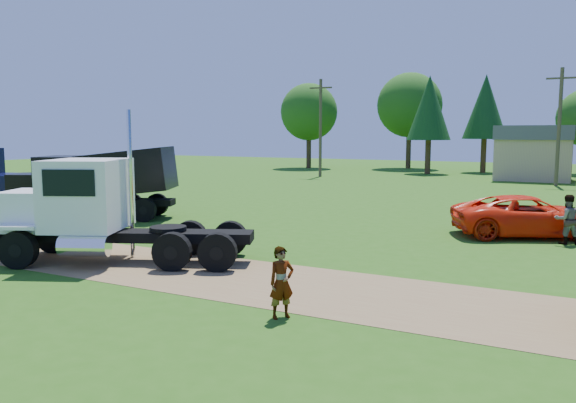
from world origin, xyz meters
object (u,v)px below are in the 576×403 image
at_px(black_dump_truck, 98,179).
at_px(white_semi_tractor, 90,210).
at_px(orange_pickup, 529,216).
at_px(spectator_a, 282,282).

bearing_deg(black_dump_truck, white_semi_tractor, -69.82).
bearing_deg(orange_pickup, white_semi_tractor, 107.85).
xyz_separation_m(black_dump_truck, orange_pickup, (18.66, 4.28, -1.08)).
height_order(white_semi_tractor, black_dump_truck, white_semi_tractor).
height_order(white_semi_tractor, spectator_a, white_semi_tractor).
bearing_deg(white_semi_tractor, orange_pickup, 19.14).
xyz_separation_m(white_semi_tractor, black_dump_truck, (-6.69, 6.81, 0.24)).
relative_size(black_dump_truck, spectator_a, 4.95).
xyz_separation_m(black_dump_truck, spectator_a, (14.64, -8.92, -1.08)).
relative_size(white_semi_tractor, black_dump_truck, 1.01).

